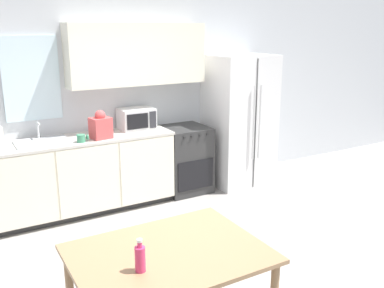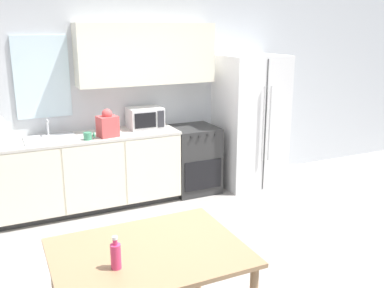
# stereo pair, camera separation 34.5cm
# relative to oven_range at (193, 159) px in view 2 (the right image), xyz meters

# --- Properties ---
(ground_plane) EXTENTS (12.00, 12.00, 0.00)m
(ground_plane) POSITION_rel_oven_range_xyz_m (-0.97, -1.82, -0.45)
(ground_plane) COLOR gray
(wall_back) EXTENTS (12.00, 0.38, 2.70)m
(wall_back) POSITION_rel_oven_range_xyz_m (-0.91, 0.30, 1.00)
(wall_back) COLOR silver
(wall_back) RESTS_ON ground_plane
(kitchen_counter) EXTENTS (2.20, 0.63, 0.92)m
(kitchen_counter) POSITION_rel_oven_range_xyz_m (-1.40, 0.00, 0.02)
(kitchen_counter) COLOR #333333
(kitchen_counter) RESTS_ON ground_plane
(oven_range) EXTENTS (0.60, 0.63, 0.89)m
(oven_range) POSITION_rel_oven_range_xyz_m (0.00, 0.00, 0.00)
(oven_range) COLOR #2D2D2D
(oven_range) RESTS_ON ground_plane
(refrigerator) EXTENTS (0.85, 0.78, 1.82)m
(refrigerator) POSITION_rel_oven_range_xyz_m (0.85, -0.07, 0.46)
(refrigerator) COLOR white
(refrigerator) RESTS_ON ground_plane
(kitchen_sink) EXTENTS (0.58, 0.42, 0.21)m
(kitchen_sink) POSITION_rel_oven_range_xyz_m (-1.83, 0.01, 0.49)
(kitchen_sink) COLOR #B7BABC
(kitchen_sink) RESTS_ON kitchen_counter
(microwave) EXTENTS (0.43, 0.33, 0.26)m
(microwave) POSITION_rel_oven_range_xyz_m (-0.63, 0.11, 0.61)
(microwave) COLOR silver
(microwave) RESTS_ON kitchen_counter
(coffee_mug) EXTENTS (0.13, 0.10, 0.09)m
(coffee_mug) POSITION_rel_oven_range_xyz_m (-1.43, -0.19, 0.52)
(coffee_mug) COLOR #3F8C66
(coffee_mug) RESTS_ON kitchen_counter
(grocery_bag_0) EXTENTS (0.24, 0.21, 0.34)m
(grocery_bag_0) POSITION_rel_oven_range_xyz_m (-2.35, -0.10, 0.63)
(grocery_bag_0) COLOR silver
(grocery_bag_0) RESTS_ON kitchen_counter
(grocery_bag_1) EXTENTS (0.25, 0.23, 0.33)m
(grocery_bag_1) POSITION_rel_oven_range_xyz_m (-1.19, -0.14, 0.62)
(grocery_bag_1) COLOR #D14C4C
(grocery_bag_1) RESTS_ON kitchen_counter
(dining_table) EXTENTS (1.25, 0.94, 0.75)m
(dining_table) POSITION_rel_oven_range_xyz_m (-1.55, -2.60, 0.21)
(dining_table) COLOR #997551
(dining_table) RESTS_ON ground_plane
(drink_bottle) EXTENTS (0.06, 0.06, 0.21)m
(drink_bottle) POSITION_rel_oven_range_xyz_m (-1.80, -2.72, 0.39)
(drink_bottle) COLOR #DB386B
(drink_bottle) RESTS_ON dining_table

